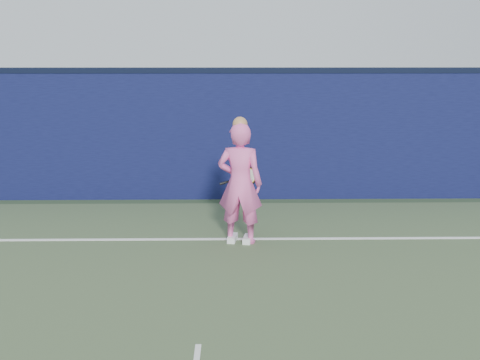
{
  "coord_description": "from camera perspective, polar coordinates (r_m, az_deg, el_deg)",
  "views": [
    {
      "loc": [
        0.36,
        -3.57,
        2.85
      ],
      "look_at": [
        0.46,
        3.91,
        1.0
      ],
      "focal_mm": 38.0,
      "sensor_mm": 36.0,
      "label": 1
    }
  ],
  "objects": [
    {
      "name": "backstop_wall",
      "position": [
        10.2,
        -2.79,
        4.88
      ],
      "size": [
        24.0,
        0.4,
        2.5
      ],
      "primitive_type": "cube",
      "color": "#0C1036",
      "rests_on": "ground"
    },
    {
      "name": "wall_cap",
      "position": [
        10.08,
        -2.88,
        12.2
      ],
      "size": [
        24.0,
        0.42,
        0.1
      ],
      "primitive_type": "cube",
      "color": "black",
      "rests_on": "backstop_wall"
    },
    {
      "name": "player",
      "position": [
        7.71,
        -0.0,
        -0.37
      ],
      "size": [
        0.76,
        0.57,
        1.96
      ],
      "rotation": [
        0.0,
        0.0,
        2.95
      ],
      "color": "pink",
      "rests_on": "ground"
    },
    {
      "name": "racket",
      "position": [
        8.18,
        0.67,
        0.36
      ],
      "size": [
        0.63,
        0.17,
        0.33
      ],
      "rotation": [
        0.0,
        0.0,
        0.01
      ],
      "color": "black",
      "rests_on": "ground"
    }
  ]
}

